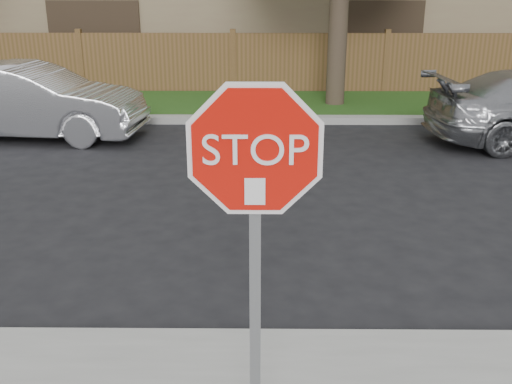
{
  "coord_description": "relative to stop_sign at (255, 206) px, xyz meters",
  "views": [
    {
      "loc": [
        0.75,
        -4.51,
        3.01
      ],
      "look_at": [
        0.72,
        -0.9,
        1.7
      ],
      "focal_mm": 42.0,
      "sensor_mm": 36.0,
      "label": 1
    }
  ],
  "objects": [
    {
      "name": "grass_strip",
      "position": [
        -0.72,
        11.28,
        -1.77
      ],
      "size": [
        70.0,
        3.0,
        0.12
      ],
      "primitive_type": "cube",
      "color": "#1E4714",
      "rests_on": "ground"
    },
    {
      "name": "stop_sign",
      "position": [
        0.0,
        0.0,
        0.0
      ],
      "size": [
        1.01,
        0.13,
        2.55
      ],
      "color": "gray",
      "rests_on": "sidewalk_near"
    },
    {
      "name": "far_curb",
      "position": [
        -0.72,
        9.63,
        -1.75
      ],
      "size": [
        70.0,
        0.3,
        0.15
      ],
      "primitive_type": "cube",
      "color": "gray",
      "rests_on": "ground"
    },
    {
      "name": "sedan_left",
      "position": [
        -4.43,
        8.37,
        -1.12
      ],
      "size": [
        4.45,
        1.92,
        1.42
      ],
      "primitive_type": "imported",
      "rotation": [
        0.0,
        0.0,
        1.47
      ],
      "color": "silver",
      "rests_on": "ground"
    },
    {
      "name": "fence",
      "position": [
        -0.72,
        12.88,
        -1.03
      ],
      "size": [
        70.0,
        0.12,
        1.6
      ],
      "primitive_type": "cube",
      "color": "brown",
      "rests_on": "ground"
    },
    {
      "name": "ground",
      "position": [
        -0.72,
        1.48,
        -1.83
      ],
      "size": [
        90.0,
        90.0,
        0.0
      ],
      "primitive_type": "plane",
      "color": "black",
      "rests_on": "ground"
    }
  ]
}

